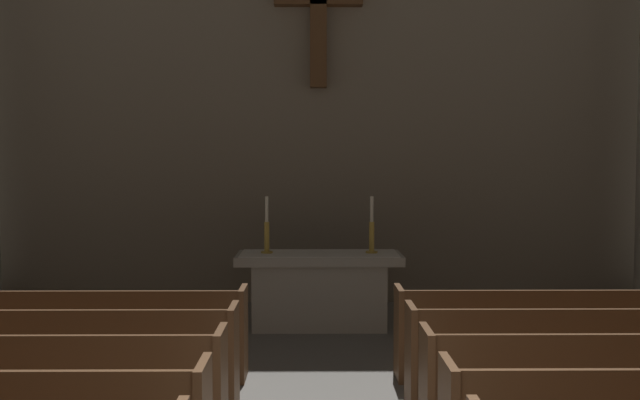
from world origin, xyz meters
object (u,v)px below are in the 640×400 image
(pew_left_row_3, at_px, (1,390))
(pew_right_row_5, at_px, (564,332))
(candlestick_left, at_px, (267,235))
(pew_right_row_4, at_px, (599,356))
(pew_left_row_5, at_px, (77,333))
(candlestick_right, at_px, (372,234))
(pew_left_row_4, at_px, (44,358))
(altar, at_px, (319,288))

(pew_left_row_3, height_order, pew_right_row_5, same)
(candlestick_left, bearing_deg, pew_left_row_3, -112.79)
(pew_right_row_4, bearing_deg, pew_left_row_3, -169.15)
(pew_left_row_5, bearing_deg, candlestick_left, 52.77)
(pew_right_row_4, distance_m, candlestick_right, 3.88)
(pew_left_row_3, distance_m, candlestick_left, 4.73)
(pew_left_row_4, height_order, candlestick_right, candlestick_right)
(pew_left_row_3, distance_m, pew_left_row_4, 0.96)
(pew_left_row_3, relative_size, pew_left_row_4, 1.00)
(candlestick_left, bearing_deg, pew_left_row_4, -118.42)
(pew_right_row_5, bearing_deg, candlestick_left, 143.43)
(pew_right_row_5, xyz_separation_m, altar, (-2.51, 2.38, 0.06))
(pew_left_row_5, distance_m, pew_right_row_5, 5.02)
(pew_left_row_3, relative_size, altar, 1.58)
(altar, xyz_separation_m, candlestick_right, (0.70, -0.00, 0.72))
(pew_left_row_5, distance_m, altar, 3.46)
(pew_left_row_3, height_order, pew_left_row_5, same)
(pew_left_row_3, height_order, candlestick_right, candlestick_right)
(pew_left_row_5, bearing_deg, candlestick_right, 36.57)
(altar, height_order, candlestick_left, candlestick_left)
(pew_left_row_3, distance_m, pew_right_row_5, 5.37)
(pew_right_row_4, bearing_deg, candlestick_right, 118.42)
(pew_left_row_4, xyz_separation_m, candlestick_left, (1.81, 3.34, 0.78))
(candlestick_left, distance_m, candlestick_right, 1.40)
(pew_left_row_4, height_order, altar, altar)
(pew_left_row_5, height_order, candlestick_left, candlestick_left)
(pew_left_row_5, distance_m, candlestick_right, 4.07)
(pew_left_row_5, bearing_deg, pew_right_row_4, -10.85)
(pew_left_row_5, relative_size, pew_right_row_5, 1.00)
(pew_left_row_4, xyz_separation_m, candlestick_right, (3.21, 3.34, 0.78))
(pew_right_row_5, bearing_deg, candlestick_right, 127.23)
(pew_right_row_5, relative_size, candlestick_left, 4.58)
(pew_left_row_5, bearing_deg, pew_right_row_5, 0.00)
(pew_right_row_4, bearing_deg, pew_left_row_4, 180.00)
(pew_right_row_4, bearing_deg, altar, 126.89)
(pew_right_row_5, height_order, candlestick_left, candlestick_left)
(pew_right_row_4, relative_size, candlestick_left, 4.58)
(pew_right_row_5, bearing_deg, altar, 136.50)
(pew_left_row_4, relative_size, candlestick_left, 4.58)
(pew_left_row_3, relative_size, candlestick_left, 4.58)
(pew_left_row_4, bearing_deg, pew_left_row_5, 90.00)
(pew_left_row_3, distance_m, altar, 4.98)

